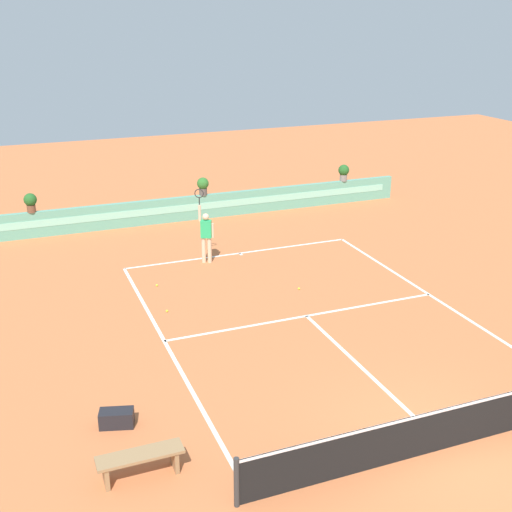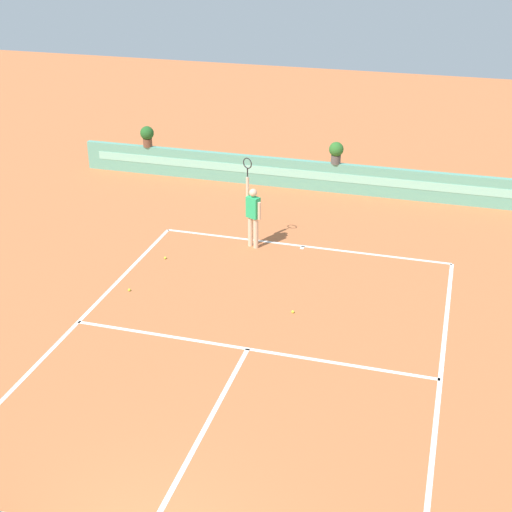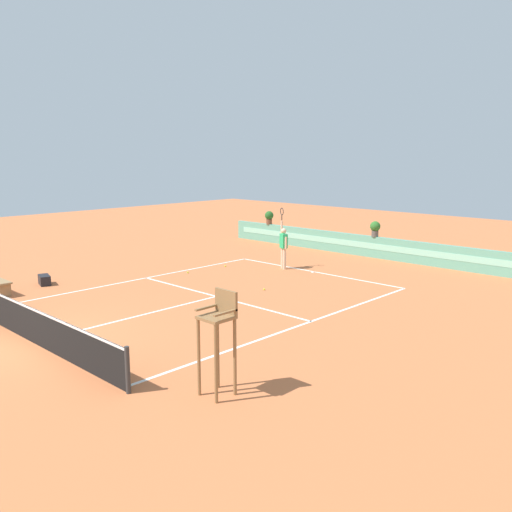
# 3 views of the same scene
# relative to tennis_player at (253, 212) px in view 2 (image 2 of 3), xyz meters

# --- Properties ---
(ground_plane) EXTENTS (60.00, 60.00, 0.00)m
(ground_plane) POSITION_rel_tennis_player_xyz_m (1.36, -5.47, -1.05)
(ground_plane) COLOR #C66B3D
(court_lines) EXTENTS (8.32, 11.94, 0.01)m
(court_lines) POSITION_rel_tennis_player_xyz_m (1.36, -4.76, -1.05)
(court_lines) COLOR white
(court_lines) RESTS_ON ground
(back_wall_barrier) EXTENTS (18.00, 0.21, 1.00)m
(back_wall_barrier) POSITION_rel_tennis_player_xyz_m (1.36, 4.91, -0.55)
(back_wall_barrier) COLOR #60A88E
(back_wall_barrier) RESTS_ON ground
(tennis_player) EXTENTS (0.58, 0.35, 2.58)m
(tennis_player) POSITION_rel_tennis_player_xyz_m (0.00, 0.00, 0.00)
(tennis_player) COLOR beige
(tennis_player) RESTS_ON ground
(tennis_ball_near_baseline) EXTENTS (0.07, 0.07, 0.07)m
(tennis_ball_near_baseline) POSITION_rel_tennis_player_xyz_m (-2.25, -3.38, -1.02)
(tennis_ball_near_baseline) COLOR #CCE033
(tennis_ball_near_baseline) RESTS_ON ground
(tennis_ball_mid_court) EXTENTS (0.07, 0.07, 0.07)m
(tennis_ball_mid_court) POSITION_rel_tennis_player_xyz_m (-2.08, -1.43, -1.02)
(tennis_ball_mid_court) COLOR #CCE033
(tennis_ball_mid_court) RESTS_ON ground
(tennis_ball_by_sideline) EXTENTS (0.07, 0.07, 0.07)m
(tennis_ball_by_sideline) POSITION_rel_tennis_player_xyz_m (1.94, -3.30, -1.02)
(tennis_ball_by_sideline) COLOR #CCE033
(tennis_ball_by_sideline) RESTS_ON ground
(potted_plant_centre) EXTENTS (0.48, 0.48, 0.72)m
(potted_plant_centre) POSITION_rel_tennis_player_xyz_m (1.41, 4.92, 0.36)
(potted_plant_centre) COLOR #514C47
(potted_plant_centre) RESTS_ON back_wall_barrier
(potted_plant_far_left) EXTENTS (0.48, 0.48, 0.72)m
(potted_plant_far_left) POSITION_rel_tennis_player_xyz_m (-5.30, 4.92, 0.36)
(potted_plant_far_left) COLOR brown
(potted_plant_far_left) RESTS_ON back_wall_barrier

